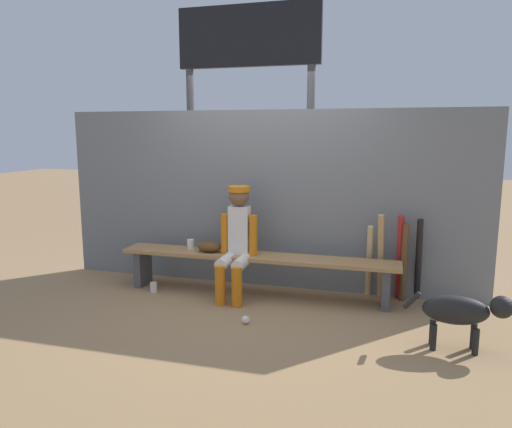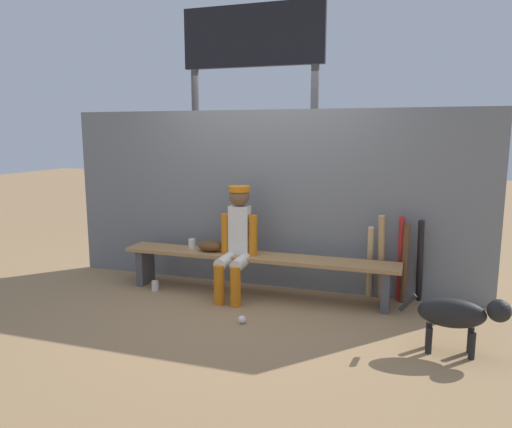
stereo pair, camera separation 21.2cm
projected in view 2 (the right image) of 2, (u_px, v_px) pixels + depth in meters
ground_plane at (256, 295)px, 5.30m from camera, size 30.00×30.00×0.00m
chainlink_fence at (266, 200)px, 5.49m from camera, size 4.89×0.03×2.02m
dugout_bench at (256, 263)px, 5.24m from camera, size 3.05×0.36×0.46m
player_seated at (236, 238)px, 5.15m from camera, size 0.41×0.55×1.20m
baseball_glove at (210, 246)px, 5.38m from camera, size 0.28×0.20×0.12m
bat_wood_natural at (370, 262)px, 5.14m from camera, size 0.08×0.24×0.80m
bat_wood_tan at (381, 258)px, 5.05m from camera, size 0.09×0.26×0.94m
bat_aluminum_red at (401, 259)px, 5.02m from camera, size 0.07×0.19×0.92m
bat_wood_dark at (405, 264)px, 4.96m from camera, size 0.08×0.15×0.85m
bat_aluminum_black at (420, 261)px, 4.98m from camera, size 0.09×0.27×0.90m
baseball at (242, 320)px, 4.51m from camera, size 0.07×0.07×0.07m
cup_on_ground at (155, 286)px, 5.45m from camera, size 0.08×0.08×0.11m
cup_on_bench at (192, 244)px, 5.51m from camera, size 0.08×0.08×0.11m
scoreboard at (257, 74)px, 6.09m from camera, size 2.12×0.27×3.58m
dog at (459, 314)px, 3.84m from camera, size 0.84×0.20×0.49m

